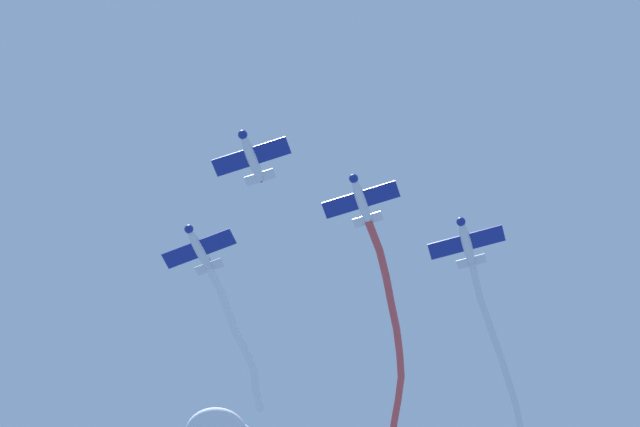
{
  "coord_description": "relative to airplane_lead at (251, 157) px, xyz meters",
  "views": [
    {
      "loc": [
        -21.27,
        26.22,
        3.07
      ],
      "look_at": [
        2.14,
        -2.52,
        83.09
      ],
      "focal_mm": 52.08,
      "sensor_mm": 36.0,
      "label": 1
    }
  ],
  "objects": [
    {
      "name": "airplane_left_wing",
      "position": [
        -5.17,
        -9.83,
        0.0
      ],
      "size": [
        7.45,
        5.74,
        1.85
      ],
      "rotation": [
        0.0,
        0.0,
        1.93
      ],
      "color": "silver"
    },
    {
      "name": "airplane_lead",
      "position": [
        0.0,
        0.0,
        0.0
      ],
      "size": [
        7.46,
        5.74,
        1.85
      ],
      "rotation": [
        0.0,
        0.0,
        1.93
      ],
      "color": "silver"
    },
    {
      "name": "airplane_slot",
      "position": [
        -10.34,
        -19.66,
        -0.3
      ],
      "size": [
        7.42,
        5.73,
        1.85
      ],
      "rotation": [
        0.0,
        0.0,
        1.96
      ],
      "color": "silver"
    },
    {
      "name": "smoke_trail_slot",
      "position": [
        -3.79,
        -37.67,
        -1.33
      ],
      "size": [
        11.11,
        31.99,
        2.72
      ],
      "color": "white"
    },
    {
      "name": "smoke_trail_left_wing",
      "position": [
        2.33,
        -24.61,
        0.96
      ],
      "size": [
        15.76,
        24.08,
        2.48
      ],
      "color": "#DB4C4C"
    },
    {
      "name": "airplane_right_wing",
      "position": [
        10.33,
        -4.11,
        0.3
      ],
      "size": [
        7.5,
        5.74,
        1.85
      ],
      "rotation": [
        0.0,
        0.0,
        1.86
      ],
      "color": "silver"
    },
    {
      "name": "smoke_trail_right_wing",
      "position": [
        14.53,
        -14.91,
        0.59
      ],
      "size": [
        8.46,
        17.05,
        2.2
      ],
      "color": "white"
    }
  ]
}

